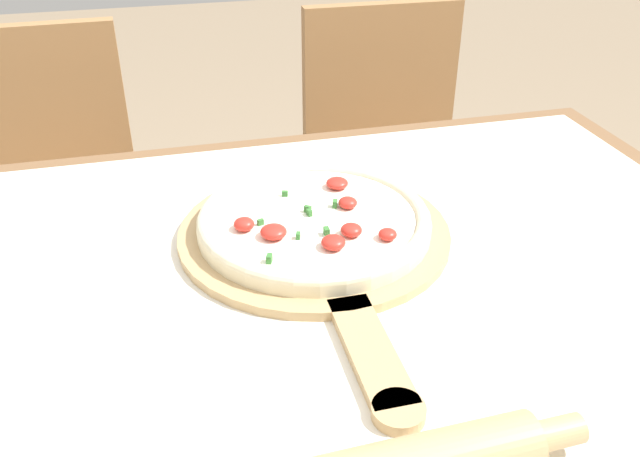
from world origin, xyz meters
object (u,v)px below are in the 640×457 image
object	(u,v)px
pizza_peel	(318,241)
pizza	(314,220)
chair_left	(51,206)
chair_right	(388,168)

from	to	relation	value
pizza_peel	pizza	distance (m)	0.03
pizza	chair_left	size ratio (longest dim) A/B	0.33
pizza_peel	chair_left	world-z (taller)	chair_left
pizza_peel	pizza	xyz separation A→B (m)	(-0.00, 0.02, 0.02)
chair_left	pizza_peel	bearing A→B (deg)	-60.17
pizza_peel	pizza	world-z (taller)	pizza
chair_left	chair_right	size ratio (longest dim) A/B	1.00
pizza	chair_right	size ratio (longest dim) A/B	0.33
pizza	chair_right	bearing A→B (deg)	62.89
chair_left	chair_right	world-z (taller)	same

